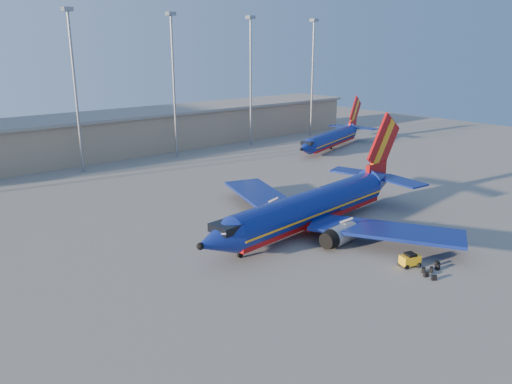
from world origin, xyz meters
The scene contains 7 objects.
ground centered at (0.00, 0.00, 0.00)m, with size 220.00×220.00×0.00m, color slate.
terminal_building centered at (10.00, 58.00, 4.32)m, with size 122.00×16.00×8.50m.
light_mast_row centered at (5.00, 46.00, 17.55)m, with size 101.60×1.60×28.65m.
aircraft_main centered at (6.25, -1.73, 2.82)m, with size 38.98×37.34×13.21m.
aircraft_second centered at (46.55, 31.05, 2.47)m, with size 30.84×16.13×10.78m.
baggage_tug centered at (5.51, -16.31, 0.77)m, with size 2.34×1.82×1.48m.
luggage_pile centered at (5.96, -18.47, 0.25)m, with size 3.94×3.20×0.54m.
Camera 1 is at (-37.95, -42.91, 22.40)m, focal length 35.00 mm.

